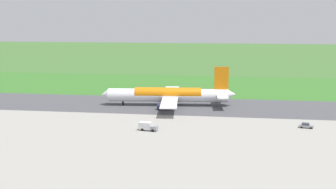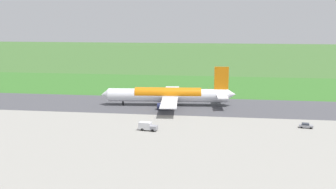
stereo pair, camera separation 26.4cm
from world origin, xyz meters
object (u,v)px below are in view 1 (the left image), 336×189
object	(u,v)px
service_car_followme	(306,125)
traffic_cone_orange	(209,88)
service_truck_baggage	(148,126)
no_stopping_sign	(215,85)
airliner_main	(169,95)

from	to	relation	value
service_car_followme	traffic_cone_orange	world-z (taller)	service_car_followme
service_truck_baggage	traffic_cone_orange	xyz separation A→B (m)	(-16.86, -77.67, -1.13)
no_stopping_sign	traffic_cone_orange	size ratio (longest dim) A/B	4.48
airliner_main	service_car_followme	size ratio (longest dim) A/B	12.27
service_truck_baggage	no_stopping_sign	world-z (taller)	service_truck_baggage
airliner_main	service_truck_baggage	world-z (taller)	airliner_main
airliner_main	no_stopping_sign	distance (m)	47.12
traffic_cone_orange	no_stopping_sign	bearing A→B (deg)	-149.70
service_car_followme	traffic_cone_orange	size ratio (longest dim) A/B	8.02
airliner_main	service_truck_baggage	size ratio (longest dim) A/B	8.87
airliner_main	service_truck_baggage	xyz separation A→B (m)	(2.08, 36.19, -2.95)
airliner_main	service_car_followme	xyz separation A→B (m)	(-47.64, 26.83, -3.51)
service_truck_baggage	no_stopping_sign	distance (m)	82.12
service_truck_baggage	airliner_main	bearing A→B (deg)	-93.29
airliner_main	service_truck_baggage	distance (m)	36.36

